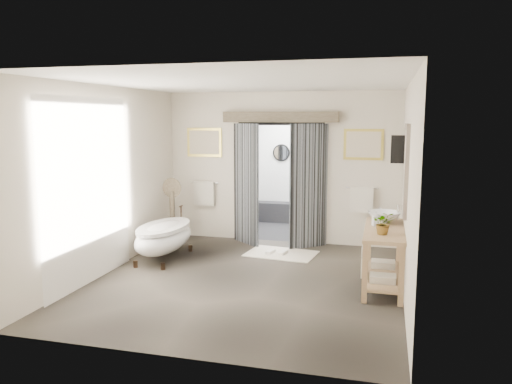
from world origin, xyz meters
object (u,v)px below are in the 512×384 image
(vanity, at_px, (382,252))
(basin, at_px, (384,217))
(clawfoot_tub, at_px, (164,237))
(rug, at_px, (281,254))

(vanity, bearing_deg, basin, 88.54)
(clawfoot_tub, height_order, basin, basin)
(vanity, xyz_separation_m, basin, (0.01, 0.42, 0.43))
(vanity, xyz_separation_m, rug, (-1.74, 1.32, -0.50))
(clawfoot_tub, relative_size, basin, 3.39)
(rug, bearing_deg, basin, -27.34)
(basin, bearing_deg, rug, 176.00)
(clawfoot_tub, xyz_separation_m, basin, (3.63, -0.10, 0.54))
(clawfoot_tub, xyz_separation_m, rug, (1.88, 0.81, -0.38))
(rug, bearing_deg, vanity, -37.24)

